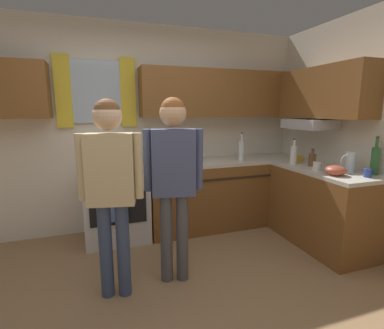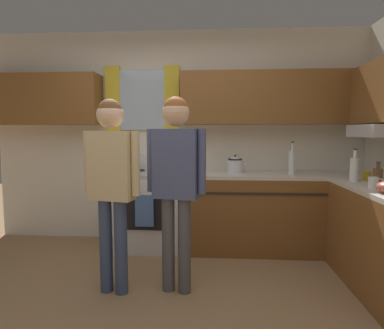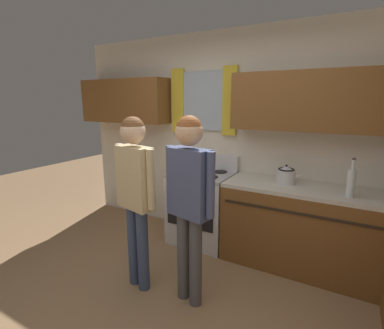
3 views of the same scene
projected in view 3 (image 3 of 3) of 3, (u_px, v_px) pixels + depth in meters
name	position (u px, v px, depth m)	size (l,w,h in m)	color
ground_plane	(141.00, 327.00, 2.27)	(12.00, 12.00, 0.00)	#93704C
back_wall_unit	(234.00, 125.00, 3.47)	(4.60, 0.42, 2.60)	silver
kitchen_counter_run	(362.00, 255.00, 2.48)	(2.17, 1.83, 0.90)	brown
stove_oven	(202.00, 206.00, 3.60)	(0.73, 0.67, 1.10)	silver
bottle_tall_clear	(351.00, 182.00, 2.59)	(0.07, 0.07, 0.37)	silver
stovetop_kettle	(286.00, 175.00, 3.03)	(0.27, 0.20, 0.21)	silver
adult_left	(135.00, 184.00, 2.57)	(0.50, 0.23, 1.64)	#38476B
adult_in_plaid	(189.00, 190.00, 2.36)	(0.50, 0.23, 1.66)	#4C4C51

